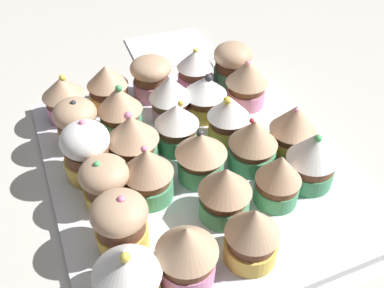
# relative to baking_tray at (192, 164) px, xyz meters

# --- Properties ---
(ground_plane) EXTENTS (1.80, 1.80, 0.03)m
(ground_plane) POSITION_rel_baking_tray_xyz_m (0.00, 0.00, -0.02)
(ground_plane) COLOR beige
(baking_tray) EXTENTS (0.43, 0.36, 0.01)m
(baking_tray) POSITION_rel_baking_tray_xyz_m (0.00, 0.00, 0.00)
(baking_tray) COLOR silver
(baking_tray) RESTS_ON ground_plane
(cupcake_0) EXTENTS (0.06, 0.06, 0.07)m
(cupcake_0) POSITION_rel_baking_tray_xyz_m (-0.16, -0.13, 0.04)
(cupcake_0) COLOR pink
(cupcake_0) RESTS_ON baking_tray
(cupcake_1) EXTENTS (0.06, 0.06, 0.07)m
(cupcake_1) POSITION_rel_baking_tray_xyz_m (-0.09, -0.13, 0.04)
(cupcake_1) COLOR #EFC651
(cupcake_1) RESTS_ON baking_tray
(cupcake_2) EXTENTS (0.06, 0.06, 0.08)m
(cupcake_2) POSITION_rel_baking_tray_xyz_m (-0.03, -0.13, 0.05)
(cupcake_2) COLOR #EFC651
(cupcake_2) RESTS_ON baking_tray
(cupcake_3) EXTENTS (0.06, 0.06, 0.07)m
(cupcake_3) POSITION_rel_baking_tray_xyz_m (0.03, -0.12, 0.04)
(cupcake_3) COLOR #EFC651
(cupcake_3) RESTS_ON baking_tray
(cupcake_4) EXTENTS (0.06, 0.06, 0.07)m
(cupcake_4) POSITION_rel_baking_tray_xyz_m (0.09, -0.12, 0.04)
(cupcake_4) COLOR #EFC651
(cupcake_4) RESTS_ON baking_tray
(cupcake_5) EXTENTS (0.07, 0.07, 0.08)m
(cupcake_5) POSITION_rel_baking_tray_xyz_m (0.16, -0.13, 0.04)
(cupcake_5) COLOR #EFC651
(cupcake_5) RESTS_ON baking_tray
(cupcake_6) EXTENTS (0.06, 0.06, 0.07)m
(cupcake_6) POSITION_rel_baking_tray_xyz_m (-0.16, -0.07, 0.04)
(cupcake_6) COLOR #EFC651
(cupcake_6) RESTS_ON baking_tray
(cupcake_7) EXTENTS (0.06, 0.06, 0.08)m
(cupcake_7) POSITION_rel_baking_tray_xyz_m (-0.09, -0.07, 0.05)
(cupcake_7) COLOR #4C9E6B
(cupcake_7) RESTS_ON baking_tray
(cupcake_8) EXTENTS (0.07, 0.07, 0.08)m
(cupcake_8) POSITION_rel_baking_tray_xyz_m (-0.02, -0.07, 0.05)
(cupcake_8) COLOR #4C9E6B
(cupcake_8) RESTS_ON baking_tray
(cupcake_9) EXTENTS (0.06, 0.06, 0.08)m
(cupcake_9) POSITION_rel_baking_tray_xyz_m (0.04, -0.07, 0.04)
(cupcake_9) COLOR #4C9E6B
(cupcake_9) RESTS_ON baking_tray
(cupcake_10) EXTENTS (0.06, 0.06, 0.07)m
(cupcake_10) POSITION_rel_baking_tray_xyz_m (0.15, -0.07, 0.04)
(cupcake_10) COLOR pink
(cupcake_10) RESTS_ON baking_tray
(cupcake_11) EXTENTS (0.06, 0.06, 0.07)m
(cupcake_11) POSITION_rel_baking_tray_xyz_m (-0.16, 0.00, 0.04)
(cupcake_11) COLOR pink
(cupcake_11) RESTS_ON baking_tray
(cupcake_12) EXTENTS (0.06, 0.06, 0.07)m
(cupcake_12) POSITION_rel_baking_tray_xyz_m (-0.10, 0.01, 0.04)
(cupcake_12) COLOR pink
(cupcake_12) RESTS_ON baking_tray
(cupcake_13) EXTENTS (0.06, 0.06, 0.07)m
(cupcake_13) POSITION_rel_baking_tray_xyz_m (-0.04, -0.01, 0.04)
(cupcake_13) COLOR #4C9E6B
(cupcake_13) RESTS_ON baking_tray
(cupcake_14) EXTENTS (0.06, 0.06, 0.07)m
(cupcake_14) POSITION_rel_baking_tray_xyz_m (0.03, 0.00, 0.04)
(cupcake_14) COLOR #4C9E6B
(cupcake_14) RESTS_ON baking_tray
(cupcake_15) EXTENTS (0.06, 0.06, 0.07)m
(cupcake_15) POSITION_rel_baking_tray_xyz_m (0.10, -0.00, 0.04)
(cupcake_15) COLOR #4C9E6B
(cupcake_15) RESTS_ON baking_tray
(cupcake_16) EXTENTS (0.06, 0.06, 0.07)m
(cupcake_16) POSITION_rel_baking_tray_xyz_m (0.16, 0.00, 0.04)
(cupcake_16) COLOR #EFC651
(cupcake_16) RESTS_ON baking_tray
(cupcake_17) EXTENTS (0.06, 0.06, 0.07)m
(cupcake_17) POSITION_rel_baking_tray_xyz_m (-0.16, 0.07, 0.04)
(cupcake_17) COLOR pink
(cupcake_17) RESTS_ON baking_tray
(cupcake_18) EXTENTS (0.06, 0.06, 0.07)m
(cupcake_18) POSITION_rel_baking_tray_xyz_m (-0.09, 0.06, 0.04)
(cupcake_18) COLOR #EFC651
(cupcake_18) RESTS_ON baking_tray
(cupcake_19) EXTENTS (0.06, 0.06, 0.07)m
(cupcake_19) POSITION_rel_baking_tray_xyz_m (-0.02, 0.06, 0.04)
(cupcake_19) COLOR #EFC651
(cupcake_19) RESTS_ON baking_tray
(cupcake_20) EXTENTS (0.06, 0.06, 0.07)m
(cupcake_20) POSITION_rel_baking_tray_xyz_m (0.03, 0.07, 0.04)
(cupcake_20) COLOR #4C9E6B
(cupcake_20) RESTS_ON baking_tray
(cupcake_21) EXTENTS (0.05, 0.05, 0.07)m
(cupcake_21) POSITION_rel_baking_tray_xyz_m (0.10, 0.07, 0.04)
(cupcake_21) COLOR #4C9E6B
(cupcake_21) RESTS_ON baking_tray
(cupcake_22) EXTENTS (0.06, 0.06, 0.07)m
(cupcake_22) POSITION_rel_baking_tray_xyz_m (-0.15, 0.13, 0.04)
(cupcake_22) COLOR #4C9E6B
(cupcake_22) RESTS_ON baking_tray
(cupcake_23) EXTENTS (0.06, 0.06, 0.08)m
(cupcake_23) POSITION_rel_baking_tray_xyz_m (-0.09, 0.13, 0.05)
(cupcake_23) COLOR pink
(cupcake_23) RESTS_ON baking_tray
(cupcake_24) EXTENTS (0.06, 0.06, 0.08)m
(cupcake_24) POSITION_rel_baking_tray_xyz_m (0.03, 0.13, 0.04)
(cupcake_24) COLOR #EFC651
(cupcake_24) RESTS_ON baking_tray
(cupcake_25) EXTENTS (0.06, 0.06, 0.08)m
(cupcake_25) POSITION_rel_baking_tray_xyz_m (0.09, 0.12, 0.04)
(cupcake_25) COLOR #4C9E6B
(cupcake_25) RESTS_ON baking_tray
(napkin) EXTENTS (0.13, 0.15, 0.01)m
(napkin) POSITION_rel_baking_tray_xyz_m (-0.31, 0.08, -0.00)
(napkin) COLOR white
(napkin) RESTS_ON ground_plane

